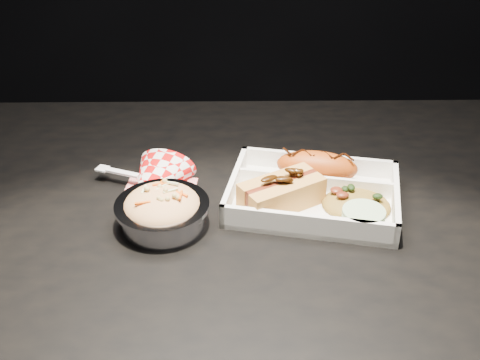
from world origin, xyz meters
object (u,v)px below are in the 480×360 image
hotdog (282,191)px  foil_coleslaw_cup (162,209)px  dining_table (233,260)px  napkin_fork (153,181)px  food_tray (313,197)px  fried_pastry (317,166)px

hotdog → foil_coleslaw_cup: 0.18m
dining_table → foil_coleslaw_cup: (-0.10, -0.03, 0.12)m
hotdog → napkin_fork: (-0.20, 0.06, -0.02)m
food_tray → fried_pastry: 0.06m
fried_pastry → napkin_fork: size_ratio=0.78×
fried_pastry → foil_coleslaw_cup: (-0.23, -0.11, -0.00)m
food_tray → fried_pastry: fried_pastry is taller
food_tray → hotdog: (-0.05, -0.02, 0.02)m
dining_table → food_tray: food_tray is taller
food_tray → foil_coleslaw_cup: (-0.22, -0.06, 0.02)m
fried_pastry → napkin_fork: (-0.26, -0.02, -0.02)m
fried_pastry → hotdog: 0.09m
hotdog → foil_coleslaw_cup: bearing=162.1°
foil_coleslaw_cup → food_tray: bearing=14.2°
dining_table → fried_pastry: 0.20m
hotdog → foil_coleslaw_cup: (-0.17, -0.04, -0.00)m
fried_pastry → food_tray: bearing=-101.9°
food_tray → napkin_fork: size_ratio=1.71×
hotdog → fried_pastry: bearing=18.7°
napkin_fork → dining_table: bearing=-5.5°
dining_table → fried_pastry: bearing=30.4°
fried_pastry → dining_table: bearing=-149.6°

